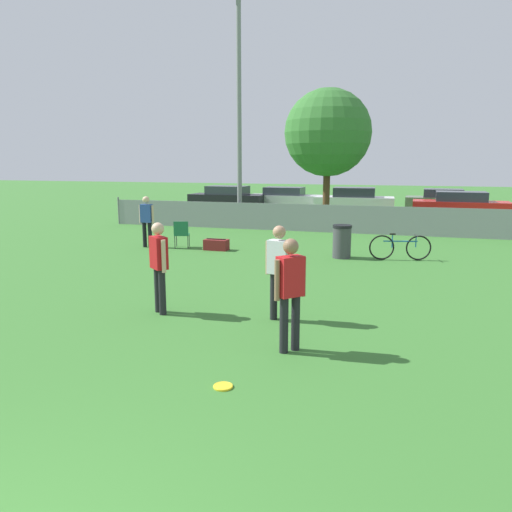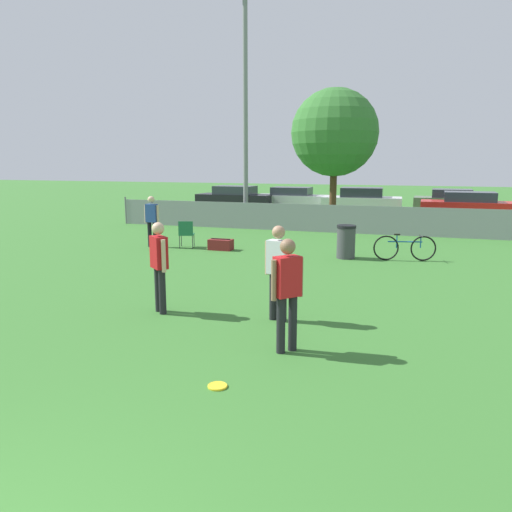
{
  "view_description": "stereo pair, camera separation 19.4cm",
  "coord_description": "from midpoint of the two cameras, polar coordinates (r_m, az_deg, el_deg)",
  "views": [
    {
      "loc": [
        2.69,
        -1.7,
        2.78
      ],
      "look_at": [
        0.02,
        7.02,
        1.05
      ],
      "focal_mm": 35.0,
      "sensor_mm": 36.0,
      "label": 1
    },
    {
      "loc": [
        2.88,
        -1.64,
        2.78
      ],
      "look_at": [
        0.02,
        7.02,
        1.05
      ],
      "focal_mm": 35.0,
      "sensor_mm": 36.0,
      "label": 2
    }
  ],
  "objects": [
    {
      "name": "parked_car_olive",
      "position": [
        30.22,
        20.39,
        5.98
      ],
      "size": [
        4.06,
        1.84,
        1.26
      ],
      "rotation": [
        0.0,
        0.0,
        -0.02
      ],
      "color": "black",
      "rests_on": "ground_plane"
    },
    {
      "name": "tree_near_pole",
      "position": [
        23.64,
        7.97,
        13.76
      ],
      "size": [
        3.96,
        3.96,
        6.06
      ],
      "color": "#4C331E",
      "rests_on": "ground_plane"
    },
    {
      "name": "parked_car_dark",
      "position": [
        30.28,
        -3.45,
        6.7
      ],
      "size": [
        4.62,
        1.9,
        1.34
      ],
      "rotation": [
        0.0,
        0.0,
        -0.04
      ],
      "color": "black",
      "rests_on": "ground_plane"
    },
    {
      "name": "player_defender_red",
      "position": [
        7.28,
        3.17,
        -3.57
      ],
      "size": [
        0.42,
        0.43,
        1.7
      ],
      "rotation": [
        0.0,
        0.0,
        0.83
      ],
      "color": "black",
      "rests_on": "ground_plane"
    },
    {
      "name": "parked_car_red",
      "position": [
        26.88,
        22.14,
        5.43
      ],
      "size": [
        4.56,
        1.8,
        1.32
      ],
      "rotation": [
        0.0,
        0.0,
        -0.02
      ],
      "color": "black",
      "rests_on": "ground_plane"
    },
    {
      "name": "player_thrower_red",
      "position": [
        9.32,
        -11.61,
        -0.6
      ],
      "size": [
        0.43,
        0.41,
        1.7
      ],
      "rotation": [
        0.0,
        0.0,
        -0.7
      ],
      "color": "black",
      "rests_on": "ground_plane"
    },
    {
      "name": "gear_bag_sideline",
      "position": [
        15.97,
        -4.9,
        1.3
      ],
      "size": [
        0.75,
        0.41,
        0.36
      ],
      "color": "maroon",
      "rests_on": "ground_plane"
    },
    {
      "name": "parked_car_white",
      "position": [
        27.97,
        10.95,
        6.25
      ],
      "size": [
        4.31,
        1.94,
        1.39
      ],
      "rotation": [
        0.0,
        0.0,
        0.05
      ],
      "color": "black",
      "rests_on": "ground_plane"
    },
    {
      "name": "player_receiver_white",
      "position": [
        8.71,
        2.01,
        -1.17
      ],
      "size": [
        0.52,
        0.31,
        1.7
      ],
      "rotation": [
        0.0,
        0.0,
        -0.27
      ],
      "color": "black",
      "rests_on": "ground_plane"
    },
    {
      "name": "spectator_in_blue",
      "position": [
        16.74,
        -12.72,
        4.25
      ],
      "size": [
        0.52,
        0.23,
        1.67
      ],
      "rotation": [
        0.0,
        0.0,
        3.17
      ],
      "color": "black",
      "rests_on": "ground_plane"
    },
    {
      "name": "folding_chair_sideline",
      "position": [
        16.4,
        -8.84,
        2.65
      ],
      "size": [
        0.59,
        0.6,
        0.89
      ],
      "rotation": [
        0.0,
        0.0,
        3.46
      ],
      "color": "#333338",
      "rests_on": "ground_plane"
    },
    {
      "name": "trash_bin",
      "position": [
        14.77,
        9.42,
        1.66
      ],
      "size": [
        0.56,
        0.56,
        0.97
      ],
      "color": "#3F3F44",
      "rests_on": "ground_plane"
    },
    {
      "name": "frisbee_disc",
      "position": [
        6.47,
        -4.67,
        -14.63
      ],
      "size": [
        0.25,
        0.25,
        0.03
      ],
      "color": "yellow",
      "rests_on": "ground_plane"
    },
    {
      "name": "fence_backline",
      "position": [
        19.99,
        8.92,
        4.21
      ],
      "size": [
        19.72,
        0.07,
        1.21
      ],
      "color": "gray",
      "rests_on": "ground_plane"
    },
    {
      "name": "bicycle_sideline",
      "position": [
        14.82,
        15.79,
        0.97
      ],
      "size": [
        1.72,
        0.54,
        0.77
      ],
      "rotation": [
        0.0,
        0.0,
        0.23
      ],
      "color": "black",
      "rests_on": "ground_plane"
    },
    {
      "name": "parked_car_silver",
      "position": [
        30.13,
        3.05,
        6.64
      ],
      "size": [
        4.4,
        1.77,
        1.28
      ],
      "rotation": [
        0.0,
        0.0,
        -0.03
      ],
      "color": "black",
      "rests_on": "ground_plane"
    },
    {
      "name": "light_pole",
      "position": [
        21.73,
        -2.23,
        18.15
      ],
      "size": [
        0.9,
        0.36,
        9.61
      ],
      "color": "gray",
      "rests_on": "ground_plane"
    }
  ]
}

